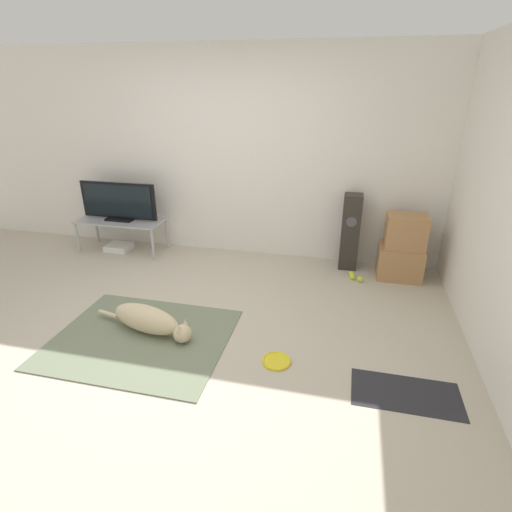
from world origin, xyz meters
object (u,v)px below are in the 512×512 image
Objects in this scene: cardboard_box_lower at (400,262)px; tennis_ball_loose_on_carpet at (351,274)px; tv at (118,202)px; cardboard_box_upper at (406,232)px; dog at (149,320)px; game_console at (119,247)px; tv_stand at (121,223)px; floor_speaker at (350,232)px; tennis_ball_near_speaker at (360,279)px; frisbee at (276,361)px; tennis_ball_by_boxes at (352,277)px.

cardboard_box_lower reaches higher than tennis_ball_loose_on_carpet.
cardboard_box_upper is at bearing -0.47° from tv.
game_console is at bearing 127.92° from dog.
tv is at bearing 90.00° from tv_stand.
tv_stand is at bearing -177.44° from floor_speaker.
tennis_ball_near_speaker is 1.00× the size of tennis_ball_loose_on_carpet.
frisbee is 0.54× the size of cardboard_box_upper.
dog is 15.68× the size of tennis_ball_near_speaker.
frisbee is at bearing -120.71° from cardboard_box_lower.
cardboard_box_lower is 3.61m from tv.
floor_speaker is 0.55m from tennis_ball_by_boxes.
tennis_ball_near_speaker is at bearing -26.48° from tennis_ball_by_boxes.
game_console is (-3.14, 0.19, 0.01)m from tennis_ball_by_boxes.
frisbee is 3.13m from tv_stand.
frisbee is 2.24m from cardboard_box_upper.
game_console is at bearing -172.20° from tv_stand.
cardboard_box_lower is at bearing -14.20° from floor_speaker.
cardboard_box_upper is 0.47× the size of floor_speaker.
dog is 2.40m from tennis_ball_loose_on_carpet.
game_console reaches higher than tennis_ball_by_boxes.
frisbee is 3.61× the size of tennis_ball_by_boxes.
tv_stand is at bearing -90.00° from tv.
dog is 2.21m from tv.
frisbee is at bearing -104.46° from floor_speaker.
cardboard_box_upper is (1.12, 1.86, 0.56)m from frisbee.
tv_stand reaches higher than cardboard_box_lower.
cardboard_box_upper is 3.59m from tv.
game_console is at bearing -170.35° from tv.
dog is at bearing -54.05° from tv.
frisbee is 0.75× the size of game_console.
dog is 2.40m from tennis_ball_near_speaker.
frisbee is at bearing -37.49° from tv.
cardboard_box_upper reaches higher than tennis_ball_by_boxes.
tennis_ball_loose_on_carpet is (-0.53, -0.11, -0.16)m from cardboard_box_lower.
cardboard_box_upper is 3.71m from game_console.
tennis_ball_loose_on_carpet is (3.04, -0.12, -0.36)m from tv_stand.
floor_speaker is 0.81× the size of tv_stand.
dog is 2.88m from cardboard_box_lower.
cardboard_box_upper is at bearing -14.90° from floor_speaker.
tv_stand is 17.37× the size of tennis_ball_near_speaker.
frisbee is at bearing -112.36° from tennis_ball_near_speaker.
tv reaches higher than tennis_ball_by_boxes.
floor_speaker is at bearing 165.80° from cardboard_box_lower.
tennis_ball_loose_on_carpet is (-0.01, 0.08, 0.00)m from tennis_ball_by_boxes.
cardboard_box_lower is 0.52m from tennis_ball_near_speaker.
cardboard_box_lower is 0.38m from cardboard_box_upper.
cardboard_box_lower is at bearing -0.25° from tv_stand.
cardboard_box_lower is at bearing 59.29° from frisbee.
tv_stand is at bearing 142.55° from frisbee.
tennis_ball_loose_on_carpet is (-0.10, 0.12, 0.00)m from tennis_ball_near_speaker.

